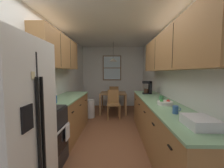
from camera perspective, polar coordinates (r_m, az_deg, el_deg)
ground_plane at (r=3.82m, az=-0.59°, el=-17.79°), size 12.00×12.00×0.00m
wall_left at (r=3.83m, az=-21.21°, el=1.60°), size 0.10×9.00×2.55m
wall_right at (r=3.73m, az=20.58°, el=1.54°), size 0.10×9.00×2.55m
wall_back at (r=6.18m, az=0.38°, el=2.95°), size 4.40×0.10×2.55m
ceiling_slab at (r=3.71m, az=-0.63°, el=22.42°), size 4.40×9.00×0.08m
refrigerator at (r=1.80m, az=-37.30°, el=-14.48°), size 0.72×0.81×1.79m
stove_range at (r=2.53m, az=-26.67°, el=-18.80°), size 0.66×0.59×1.10m
microwave_over_range at (r=2.40m, az=-30.16°, el=9.46°), size 0.39×0.61×0.31m
counter_left at (r=3.56m, az=-17.49°, el=-12.01°), size 0.64×1.77×0.90m
upper_cabinets_left at (r=3.45m, az=-20.62°, el=11.95°), size 0.33×1.85×0.72m
counter_right at (r=2.99m, az=18.94°, el=-15.28°), size 0.64×3.24×0.90m
upper_cabinets_right at (r=2.84m, az=22.77°, el=12.33°), size 0.33×2.92×0.71m
dining_table at (r=5.18m, az=0.49°, el=-4.71°), size 0.93×0.84×0.73m
dining_chair_near at (r=4.58m, az=0.56°, el=-7.43°), size 0.43×0.43×0.90m
dining_chair_far at (r=5.82m, az=0.74°, el=-4.83°), size 0.42×0.42×0.90m
pendant_light at (r=5.13m, az=0.50°, el=9.74°), size 0.30×0.30×0.69m
back_window at (r=6.11m, az=-0.02°, el=6.48°), size 0.79×0.05×1.06m
trash_bin at (r=4.71m, az=-8.78°, el=-9.78°), size 0.29×0.29×0.58m
storage_canister at (r=2.80m, az=-22.49°, el=-5.51°), size 0.12×0.12×0.16m
dish_towel at (r=2.51m, az=-17.48°, el=-18.01°), size 0.02×0.16×0.24m
coffee_maker at (r=3.82m, az=14.43°, el=-1.26°), size 0.22×0.18×0.33m
mug_by_coffeemaker at (r=3.02m, az=19.34°, el=-5.32°), size 0.12×0.09×0.10m
mug_spare at (r=2.13m, az=24.27°, el=-9.44°), size 0.11×0.08×0.11m
fruit_bowl at (r=2.63m, az=20.57°, el=-7.10°), size 0.26×0.26×0.09m
dish_rack at (r=1.76m, az=31.92°, el=-12.86°), size 0.28×0.34×0.10m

